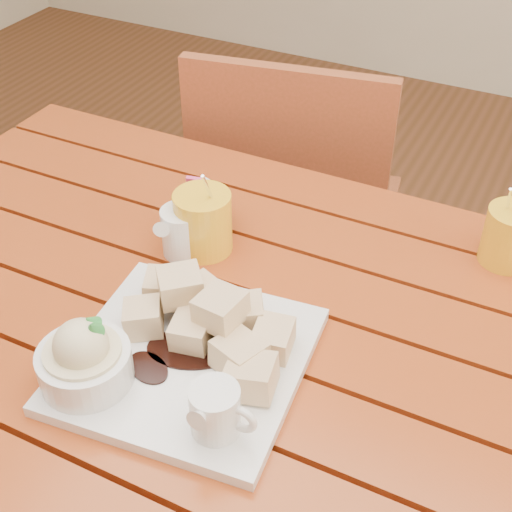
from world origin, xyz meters
The scene contains 7 objects.
table centered at (0.00, 0.00, 0.64)m, with size 1.20×0.79×0.75m.
dessert_plate centered at (0.01, -0.12, 0.78)m, with size 0.32×0.32×0.12m.
coffee_mug_left centered at (-0.08, 0.12, 0.80)m, with size 0.12×0.09×0.14m.
coffee_mug_right centered at (0.35, 0.29, 0.80)m, with size 0.11×0.08×0.13m.
cream_pitcher centered at (-0.09, 0.09, 0.79)m, with size 0.09×0.08×0.08m.
sugar_caddy centered at (-0.10, 0.16, 0.78)m, with size 0.08×0.08×0.09m.
chair_far centered at (-0.13, 0.61, 0.49)m, with size 0.48×0.48×0.88m.
Camera 1 is at (0.38, -0.62, 1.42)m, focal length 50.00 mm.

